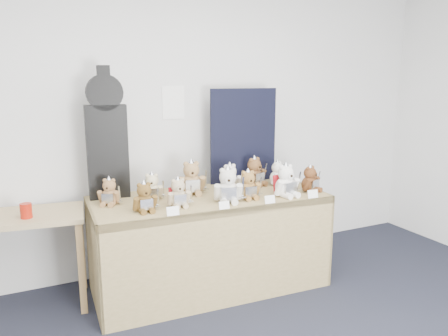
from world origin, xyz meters
name	(u,v)px	position (x,y,z in m)	size (l,w,h in m)	color
room_shell	(173,103)	(0.20, 2.49, 1.56)	(6.00, 6.00, 6.00)	white
display_table	(213,219)	(0.30, 1.83, 0.64)	(1.98, 0.90, 0.81)	olive
side_table	(21,231)	(-1.14, 2.19, 0.64)	(0.98, 0.63, 0.77)	#A08156
guitar_case	(107,135)	(-0.46, 2.23, 1.33)	(0.33, 0.12, 1.07)	black
navy_board	(244,136)	(0.80, 2.26, 1.25)	(0.66, 0.02, 0.88)	black
red_cup	(26,211)	(-1.10, 2.09, 0.82)	(0.08, 0.08, 0.11)	#AE1B0B
teddy_front_far_left	(145,198)	(-0.30, 1.73, 0.91)	(0.21, 0.16, 0.25)	brown
teddy_front_left	(178,194)	(-0.03, 1.75, 0.91)	(0.21, 0.17, 0.25)	tan
teddy_front_centre	(228,187)	(0.37, 1.69, 0.94)	(0.26, 0.25, 0.32)	silver
teddy_front_right	(248,186)	(0.57, 1.72, 0.92)	(0.22, 0.18, 0.27)	olive
teddy_front_far_right	(286,182)	(0.88, 1.64, 0.93)	(0.26, 0.22, 0.31)	white
teddy_front_end	(310,180)	(1.16, 1.68, 0.91)	(0.21, 0.20, 0.26)	brown
teddy_back_left	(152,188)	(-0.16, 2.02, 0.91)	(0.20, 0.19, 0.25)	beige
teddy_back_centre_left	(192,179)	(0.20, 2.05, 0.94)	(0.26, 0.24, 0.32)	#9E7A4F
teddy_back_centre_right	(230,179)	(0.53, 1.99, 0.92)	(0.23, 0.19, 0.27)	white
teddy_back_right	(255,173)	(0.83, 2.08, 0.93)	(0.25, 0.23, 0.30)	brown
teddy_back_end	(278,174)	(1.03, 2.00, 0.91)	(0.21, 0.20, 0.25)	white
teddy_back_far_left	(109,193)	(-0.50, 2.02, 0.91)	(0.19, 0.19, 0.24)	#946C45
entry_card_a	(173,211)	(-0.14, 1.54, 0.85)	(0.09, 0.00, 0.07)	white
entry_card_b	(224,205)	(0.26, 1.52, 0.84)	(0.08, 0.00, 0.06)	white
entry_card_c	(270,199)	(0.64, 1.51, 0.85)	(0.09, 0.00, 0.06)	white
entry_card_d	(313,194)	(1.05, 1.49, 0.85)	(0.09, 0.00, 0.07)	white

